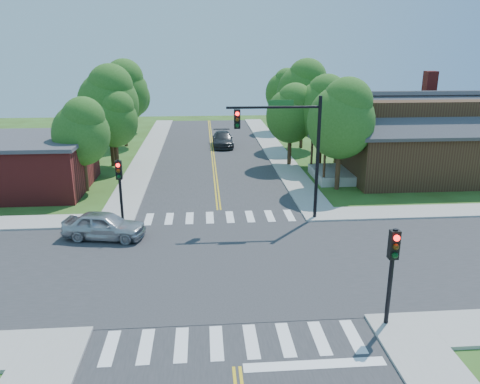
{
  "coord_description": "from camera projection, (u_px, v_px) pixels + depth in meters",
  "views": [
    {
      "loc": [
        -0.9,
        -20.0,
        9.74
      ],
      "look_at": [
        1.05,
        4.25,
        2.2
      ],
      "focal_mm": 35.0,
      "sensor_mm": 36.0,
      "label": 1
    }
  ],
  "objects": [
    {
      "name": "car_silver",
      "position": [
        104.0,
        226.0,
        24.64
      ],
      "size": [
        3.32,
        4.93,
        1.46
      ],
      "primitive_type": "imported",
      "rotation": [
        0.0,
        0.0,
        1.38
      ],
      "color": "#B1B4B8",
      "rests_on": "ground"
    },
    {
      "name": "ground",
      "position": [
        225.0,
        264.0,
        22.0
      ],
      "size": [
        100.0,
        100.0,
        0.0
      ],
      "primitive_type": "plane",
      "color": "#324A17",
      "rests_on": "ground"
    },
    {
      "name": "tree_w_a",
      "position": [
        82.0,
        130.0,
        31.87
      ],
      "size": [
        3.9,
        3.7,
        6.63
      ],
      "color": "#382314",
      "rests_on": "ground"
    },
    {
      "name": "stop_bar",
      "position": [
        315.0,
        366.0,
        14.95
      ],
      "size": [
        4.6,
        0.45,
        0.09
      ],
      "primitive_type": "cube",
      "color": "white",
      "rests_on": "ground"
    },
    {
      "name": "road_ew",
      "position": [
        225.0,
        263.0,
        21.99
      ],
      "size": [
        90.0,
        10.0,
        0.04
      ],
      "primitive_type": "cube",
      "color": "#2D2D30",
      "rests_on": "ground"
    },
    {
      "name": "signal_pole_nw",
      "position": [
        120.0,
        180.0,
        26.09
      ],
      "size": [
        0.34,
        0.42,
        3.8
      ],
      "color": "black",
      "rests_on": "ground"
    },
    {
      "name": "signal_mast_ne",
      "position": [
        289.0,
        139.0,
        26.18
      ],
      "size": [
        5.3,
        0.42,
        7.2
      ],
      "color": "black",
      "rests_on": "ground"
    },
    {
      "name": "tree_e_d",
      "position": [
        285.0,
        90.0,
        54.92
      ],
      "size": [
        4.41,
        4.19,
        7.5
      ],
      "color": "#382314",
      "rests_on": "ground"
    },
    {
      "name": "house_ne",
      "position": [
        413.0,
        135.0,
        35.72
      ],
      "size": [
        13.05,
        8.8,
        7.11
      ],
      "color": "#351E12",
      "rests_on": "ground"
    },
    {
      "name": "crosswalk_south",
      "position": [
        234.0,
        342.0,
        16.08
      ],
      "size": [
        8.85,
        2.0,
        0.01
      ],
      "color": "white",
      "rests_on": "ground"
    },
    {
      "name": "tree_w_b",
      "position": [
        109.0,
        100.0,
        38.53
      ],
      "size": [
        5.03,
        4.77,
        8.54
      ],
      "color": "#382314",
      "rests_on": "ground"
    },
    {
      "name": "sidewalk_ne",
      "position": [
        408.0,
        171.0,
        38.24
      ],
      "size": [
        40.0,
        40.0,
        0.14
      ],
      "color": "#9E9B93",
      "rests_on": "ground"
    },
    {
      "name": "road_ns",
      "position": [
        225.0,
        263.0,
        21.99
      ],
      "size": [
        10.0,
        90.0,
        0.04
      ],
      "primitive_type": "cube",
      "color": "#2D2D30",
      "rests_on": "ground"
    },
    {
      "name": "tree_bldg",
      "position": [
        115.0,
        117.0,
        37.84
      ],
      "size": [
        3.88,
        3.68,
        6.59
      ],
      "color": "#382314",
      "rests_on": "ground"
    },
    {
      "name": "tree_e_b",
      "position": [
        323.0,
        107.0,
        38.48
      ],
      "size": [
        4.55,
        4.32,
        7.74
      ],
      "color": "#382314",
      "rests_on": "ground"
    },
    {
      "name": "signal_pole_se",
      "position": [
        393.0,
        260.0,
        16.28
      ],
      "size": [
        0.34,
        0.42,
        3.8
      ],
      "color": "black",
      "rests_on": "ground"
    },
    {
      "name": "tree_e_a",
      "position": [
        343.0,
        117.0,
        32.01
      ],
      "size": [
        4.65,
        4.42,
        7.9
      ],
      "color": "#382314",
      "rests_on": "ground"
    },
    {
      "name": "tree_e_c",
      "position": [
        304.0,
        90.0,
        45.65
      ],
      "size": [
        5.18,
        4.92,
        8.8
      ],
      "color": "#382314",
      "rests_on": "ground"
    },
    {
      "name": "tree_w_c",
      "position": [
        123.0,
        90.0,
        46.51
      ],
      "size": [
        5.14,
        4.88,
        8.74
      ],
      "color": "#382314",
      "rests_on": "ground"
    },
    {
      "name": "intersection_patch",
      "position": [
        225.0,
        264.0,
        22.0
      ],
      "size": [
        10.2,
        10.2,
        0.06
      ],
      "primitive_type": "cube",
      "color": "#2D2D30",
      "rests_on": "ground"
    },
    {
      "name": "tree_w_d",
      "position": [
        134.0,
        95.0,
        54.99
      ],
      "size": [
        3.96,
        3.76,
        6.73
      ],
      "color": "#382314",
      "rests_on": "ground"
    },
    {
      "name": "crosswalk_north",
      "position": [
        220.0,
        217.0,
        27.88
      ],
      "size": [
        8.85,
        2.0,
        0.01
      ],
      "color": "white",
      "rests_on": "ground"
    },
    {
      "name": "sidewalk_nw",
      "position": [
        9.0,
        179.0,
        35.83
      ],
      "size": [
        40.0,
        40.0,
        0.14
      ],
      "color": "#9E9B93",
      "rests_on": "ground"
    },
    {
      "name": "car_dgrey",
      "position": [
        223.0,
        140.0,
        47.71
      ],
      "size": [
        2.07,
        5.04,
        1.46
      ],
      "primitive_type": "imported",
      "rotation": [
        0.0,
        0.0,
        0.0
      ],
      "color": "#2A2C2E",
      "rests_on": "ground"
    },
    {
      "name": "centerline",
      "position": [
        225.0,
        263.0,
        21.98
      ],
      "size": [
        0.3,
        90.0,
        0.01
      ],
      "color": "gold",
      "rests_on": "ground"
    },
    {
      "name": "tree_house",
      "position": [
        292.0,
        112.0,
        38.91
      ],
      "size": [
        4.12,
        3.92,
        7.01
      ],
      "color": "#382314",
      "rests_on": "ground"
    },
    {
      "name": "building_nw",
      "position": [
        14.0,
        164.0,
        32.92
      ],
      "size": [
        10.4,
        8.4,
        3.73
      ],
      "color": "maroon",
      "rests_on": "ground"
    }
  ]
}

